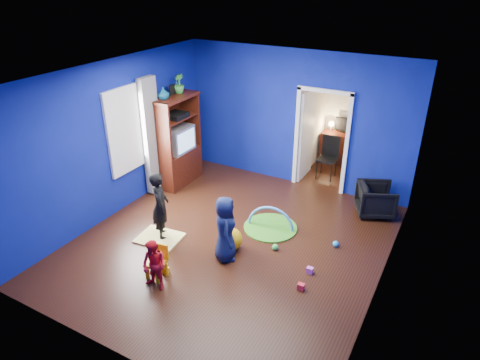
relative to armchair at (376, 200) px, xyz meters
The scene contains 33 objects.
floor 2.96m from the armchair, 131.58° to the right, with size 5.00×5.50×0.01m, color black.
ceiling 3.92m from the armchair, 131.58° to the right, with size 5.00×5.50×0.01m, color white.
wall_back 2.33m from the armchair, 164.26° to the left, with size 5.00×0.02×2.90m, color navy.
wall_front 5.44m from the armchair, 111.52° to the right, with size 5.00×0.02×2.90m, color navy.
wall_left 5.09m from the armchair, 153.70° to the right, with size 0.02×5.50×2.90m, color navy.
wall_right 2.54m from the armchair, 76.01° to the right, with size 0.02×5.50×2.90m, color navy.
alcove 2.18m from the armchair, 133.49° to the left, with size 1.00×1.75×2.50m, color silver, non-canonical shape.
armchair is the anchor object (origin of this frame).
child_black 4.08m from the armchair, 140.22° to the right, with size 0.45×0.30×1.25m, color black.
child_navy 3.19m from the armchair, 124.87° to the right, with size 0.55×0.36×1.13m, color #10133B.
toddler_red 4.43m from the armchair, 122.08° to the right, with size 0.40×0.31×0.82m, color red.
vase 4.64m from the armchair, 166.64° to the right, with size 0.23×0.23×0.24m, color #0D5E68.
potted_plant 4.59m from the armchair, behind, with size 0.23×0.23×0.40m, color #328A33.
tv_armoire 4.28m from the armchair, behind, with size 0.58×1.14×1.96m, color #3A1909.
crt_tv 4.25m from the armchair, behind, with size 0.46×0.70×0.54m, color silver.
yellow_blanket 4.15m from the armchair, 139.16° to the right, with size 0.75×0.60×0.03m, color #F2E07A.
hopper_ball 3.01m from the armchair, 128.37° to the right, with size 0.40×0.40×0.40m, color yellow.
kid_chair 4.35m from the armchair, 125.15° to the right, with size 0.28×0.28×0.50m, color yellow.
play_mat 2.14m from the armchair, 137.10° to the right, with size 0.98×0.98×0.03m, color #429622.
toy_arch 2.14m from the armchair, 137.10° to the right, with size 0.88×0.88×0.05m, color #3F8CD8.
window_left 4.96m from the armchair, 157.37° to the right, with size 0.03×0.95×1.55m, color white.
curtain 4.61m from the armchair, 163.26° to the right, with size 0.14×0.42×2.40m, color slate.
doorway 1.64m from the armchair, 157.86° to the left, with size 1.16×0.10×2.10m, color white.
study_desk 2.46m from the armchair, 123.28° to the left, with size 0.88×0.44×0.75m, color #3D140A.
desk_monitor 2.64m from the armchair, 121.81° to the left, with size 0.40×0.05×0.32m, color black.
desk_lamp 2.75m from the armchair, 127.59° to the left, with size 0.14×0.14×0.14m, color #FFD88C.
folding_chair 1.75m from the armchair, 140.87° to the left, with size 0.40×0.40×0.92m, color black.
book_shelf 3.07m from the armchair, 121.92° to the left, with size 0.88×0.24×0.04m, color white.
toy_0 2.79m from the armchair, 99.04° to the right, with size 0.10×0.08×0.10m, color #F82933.
toy_1 1.49m from the armchair, 102.49° to the right, with size 0.11×0.11×0.11m, color #269AD8.
toy_2 4.20m from the armchair, 125.66° to the right, with size 0.10×0.08×0.10m, color #E8A90C.
toy_3 2.36m from the armchair, 120.59° to the right, with size 0.11×0.11×0.11m, color green.
toy_4 2.37m from the armchair, 101.13° to the right, with size 0.10×0.08×0.10m, color #DF53C4.
Camera 1 is at (3.12, -5.35, 4.32)m, focal length 32.00 mm.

